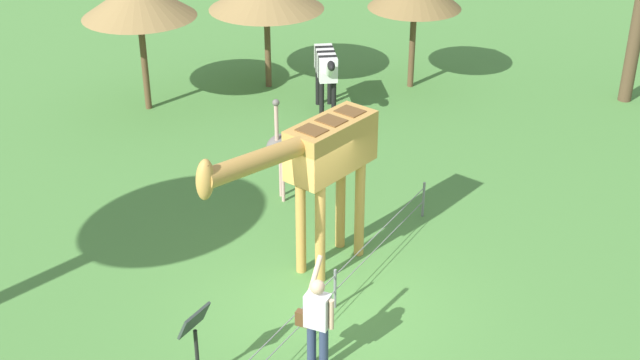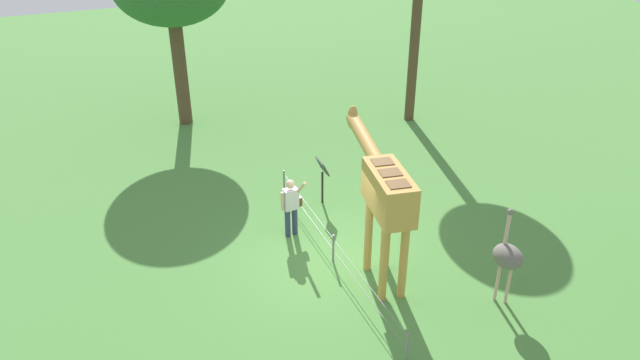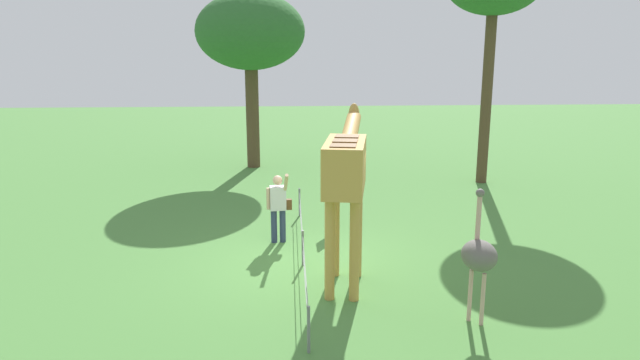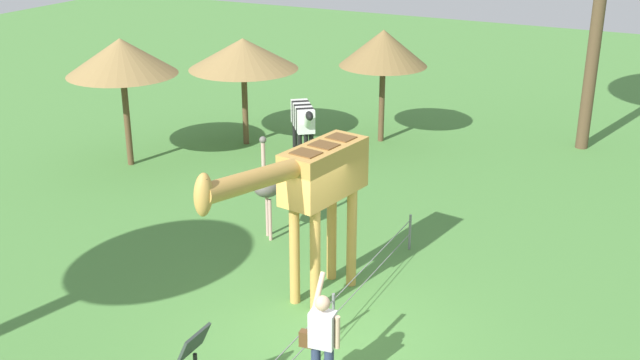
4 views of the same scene
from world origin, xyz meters
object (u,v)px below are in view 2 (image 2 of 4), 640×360
Objects in this scene: visitor at (291,204)px; ostrich at (508,256)px; giraffe at (384,190)px; info_sign at (322,172)px.

ostrich reaches higher than visitor.
giraffe is 2.92m from visitor.
visitor is at bearing 131.86° from info_sign.
visitor is at bearing 30.24° from giraffe.
giraffe is at bearing 179.76° from info_sign.
giraffe is at bearing -149.76° from visitor.
visitor is 1.30× the size of info_sign.
ostrich reaches higher than info_sign.
visitor reaches higher than info_sign.
visitor is at bearing 38.55° from ostrich.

